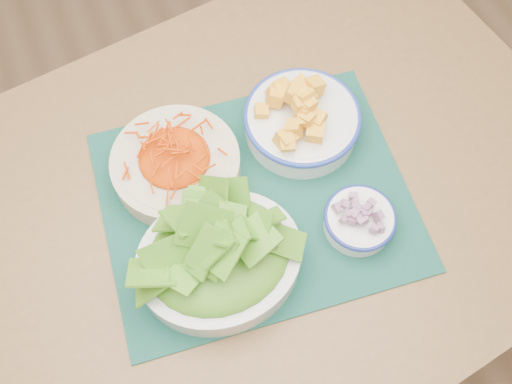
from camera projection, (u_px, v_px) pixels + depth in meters
ground at (125, 267)px, 1.72m from camera, size 4.00×4.00×0.00m
table at (235, 225)px, 1.07m from camera, size 1.41×1.04×0.75m
placemat at (256, 200)px, 0.99m from camera, size 0.57×0.48×0.00m
carrot_bowl at (175, 162)px, 0.98m from camera, size 0.29×0.29×0.08m
squash_bowl at (302, 115)px, 1.01m from camera, size 0.26×0.26×0.11m
lettuce_bowl at (219, 255)px, 0.88m from camera, size 0.27×0.23×0.13m
onion_bowl at (360, 219)px, 0.94m from camera, size 0.12×0.12×0.06m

